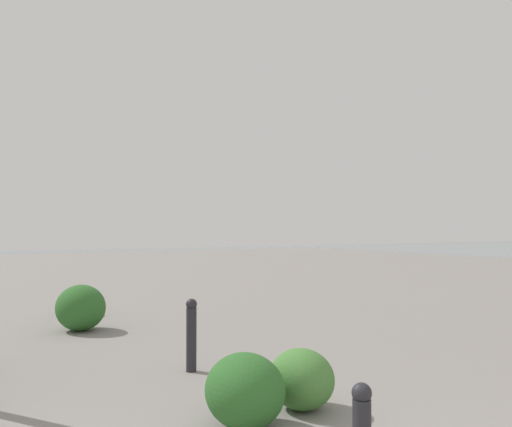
{
  "coord_description": "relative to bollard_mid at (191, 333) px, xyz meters",
  "views": [
    {
      "loc": [
        -1.53,
        1.39,
        1.67
      ],
      "look_at": [
        8.83,
        -4.67,
        1.99
      ],
      "focal_mm": 38.18,
      "sensor_mm": 36.0,
      "label": 1
    }
  ],
  "objects": [
    {
      "name": "shrub_tall",
      "position": [
        -1.73,
        -0.35,
        -0.16
      ],
      "size": [
        0.65,
        0.59,
        0.55
      ],
      "color": "#477F38",
      "rests_on": "ground"
    },
    {
      "name": "bollard_mid",
      "position": [
        0.0,
        0.0,
        0.0
      ],
      "size": [
        0.13,
        0.13,
        0.85
      ],
      "color": "#232328",
      "rests_on": "ground"
    },
    {
      "name": "shrub_round",
      "position": [
        3.23,
        0.55,
        -0.07
      ],
      "size": [
        0.88,
        0.79,
        0.75
      ],
      "color": "#2D6628",
      "rests_on": "ground"
    },
    {
      "name": "shrub_wide",
      "position": [
        4.89,
        0.23,
        -0.18
      ],
      "size": [
        0.6,
        0.54,
        0.51
      ],
      "color": "#477F38",
      "rests_on": "ground"
    },
    {
      "name": "shrub_low",
      "position": [
        -1.88,
        0.33,
        -0.13
      ],
      "size": [
        0.73,
        0.66,
        0.62
      ],
      "color": "#2D6628",
      "rests_on": "ground"
    }
  ]
}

